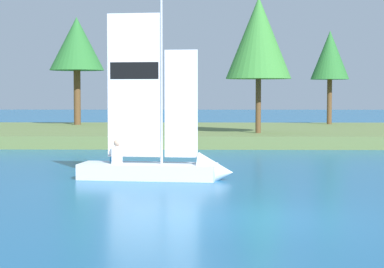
# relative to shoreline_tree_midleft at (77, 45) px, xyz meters

# --- Properties ---
(ground_plane) EXTENTS (200.00, 200.00, 0.00)m
(ground_plane) POSITION_rel_shoreline_tree_midleft_xyz_m (8.82, -29.84, -5.60)
(ground_plane) COLOR #195684
(shore_bank) EXTENTS (80.00, 15.71, 0.60)m
(shore_bank) POSITION_rel_shoreline_tree_midleft_xyz_m (8.82, -4.33, -5.30)
(shore_bank) COLOR #5B703D
(shore_bank) RESTS_ON ground
(shoreline_tree_midleft) EXTENTS (3.40, 3.40, 6.71)m
(shoreline_tree_midleft) POSITION_rel_shoreline_tree_midleft_xyz_m (0.00, 0.00, 0.00)
(shoreline_tree_midleft) COLOR brown
(shoreline_tree_midleft) RESTS_ON shore_bank
(shoreline_tree_centre) EXTENTS (3.21, 3.21, 6.66)m
(shoreline_tree_centre) POSITION_rel_shoreline_tree_midleft_xyz_m (10.62, -9.29, -0.35)
(shoreline_tree_centre) COLOR brown
(shoreline_tree_centre) RESTS_ON shore_bank
(shoreline_tree_midright) EXTENTS (2.43, 2.43, 5.93)m
(shoreline_tree_midright) POSITION_rel_shoreline_tree_midleft_xyz_m (15.91, 0.99, -0.65)
(shoreline_tree_midright) COLOR brown
(shoreline_tree_midright) RESTS_ON shore_bank
(sailboat) EXTENTS (4.68, 1.80, 6.01)m
(sailboat) POSITION_rel_shoreline_tree_midleft_xyz_m (6.95, -23.26, -5.15)
(sailboat) COLOR silver
(sailboat) RESTS_ON ground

